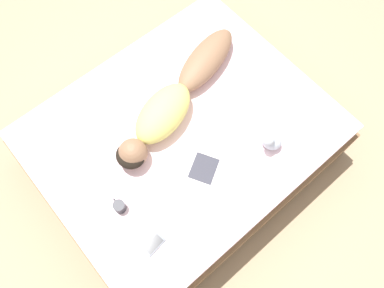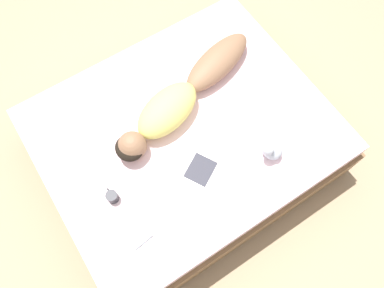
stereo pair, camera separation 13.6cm
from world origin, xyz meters
TOP-DOWN VIEW (x-y plane):
  - ground_plane at (0.00, 0.00)m, footprint 12.00×12.00m
  - bed at (0.00, 0.00)m, footprint 1.79×2.17m
  - person at (0.19, -0.10)m, footprint 0.61×1.41m
  - open_magazine at (-0.45, 0.02)m, footprint 0.61×0.51m
  - coffee_mug at (-0.18, 0.70)m, footprint 0.11×0.08m
  - cell_phone at (-0.52, 0.67)m, footprint 0.10×0.16m
  - plush_toy at (-0.51, -0.41)m, footprint 0.15×0.16m

SIDE VIEW (x-z plane):
  - ground_plane at x=0.00m, z-range 0.00..0.00m
  - bed at x=0.00m, z-range 0.00..0.54m
  - open_magazine at x=-0.45m, z-range 0.54..0.55m
  - cell_phone at x=-0.52m, z-range 0.54..0.55m
  - coffee_mug at x=-0.18m, z-range 0.55..0.63m
  - plush_toy at x=-0.51m, z-range 0.53..0.72m
  - person at x=0.19m, z-range 0.53..0.76m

